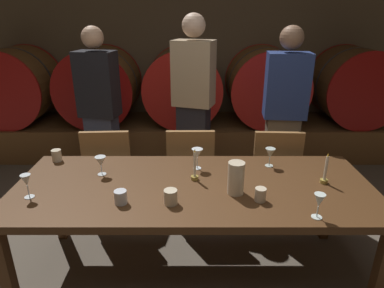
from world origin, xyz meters
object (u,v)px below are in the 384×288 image
Objects in this scene: guest_center at (195,106)px; wine_barrel_center at (185,86)px; wine_barrel_far_right at (355,86)px; wine_glass_far_right at (321,202)px; dining_table at (195,193)px; cup_center_left at (122,197)px; candle_left at (196,171)px; chair_right at (275,170)px; wine_barrel_left at (102,86)px; wine_barrel_far_left at (18,86)px; wine_glass_right at (272,154)px; candle_right at (327,175)px; cup_center_right at (172,197)px; cup_far_right at (262,195)px; pitcher at (237,178)px; cup_far_left at (58,155)px; wine_glass_center at (199,154)px; wine_barrel_right at (267,86)px; chair_center at (192,168)px; wine_glass_far_left at (28,181)px; guest_left at (102,110)px; guest_right at (285,117)px; chair_left at (112,169)px.

wine_barrel_center is at bearing -64.66° from guest_center.
wine_barrel_far_right is 6.46× the size of wine_glass_far_right.
guest_center reaches higher than wine_glass_far_right.
wine_barrel_far_right is 0.40× the size of dining_table.
wine_barrel_center reaches higher than cup_center_left.
candle_left is at bearing 34.42° from cup_center_left.
wine_barrel_left is at bearing -37.19° from chair_right.
wine_barrel_far_left reaches higher than wine_glass_right.
chair_right is at bearing -28.13° from wine_barrel_far_left.
candle_right is 2.39× the size of cup_center_right.
cup_center_right is 0.54m from cup_far_right.
wine_barrel_far_left is 4.53× the size of pitcher.
wine_glass_far_right is 1.65× the size of cup_far_left.
candle_right is 0.63m from pitcher.
dining_table is 0.29m from cup_center_right.
wine_barrel_left is 2.63m from cup_center_left.
wine_glass_center is 0.54m from wine_glass_right.
chair_center is (-0.95, -1.56, -0.41)m from wine_barrel_right.
dining_table is 15.98× the size of wine_glass_far_right.
cup_far_left is (-1.97, -1.91, -0.13)m from wine_barrel_right.
wine_glass_far_right is (0.42, -0.27, -0.00)m from pitcher.
pitcher is 1.28m from wine_glass_far_left.
candle_right is (-0.05, -2.26, -0.11)m from wine_barrel_right.
cup_center_right is at bearing -143.17° from wine_glass_right.
wine_glass_far_left is (-0.07, -1.48, -0.02)m from guest_left.
wine_barrel_left reaches higher than cup_far_right.
dining_table is 0.31m from wine_glass_center.
dining_table is (-2.04, -2.29, -0.24)m from wine_barrel_far_right.
cup_center_right is (0.91, -0.62, 0.00)m from cup_far_left.
wine_glass_far_left is (-1.73, -0.86, 0.35)m from chair_right.
wine_barrel_right is 2.48m from dining_table.
chair_center is 9.61× the size of cup_center_right.
cup_center_left is at bearing -178.05° from cup_far_right.
dining_table is at bearing 56.60° from guest_right.
wine_barrel_center is at bearing 0.00° from wine_barrel_left.
wine_barrel_center is 1.00× the size of wine_barrel_right.
chair_right is 10.54× the size of cup_center_left.
guest_left is at bearing -162.02° from wine_barrel_far_right.
guest_left reaches higher than wine_barrel_center.
guest_center is 11.51× the size of wine_glass_far_left.
cup_center_left is 0.99× the size of cup_far_right.
candle_right is at bearing 96.83° from guest_right.
guest_center is 1.55m from cup_center_left.
wine_glass_far_left is at bearing 97.96° from guest_left.
wine_barrel_center is at bearing 180.00° from wine_barrel_right.
wine_barrel_center is at bearing -46.30° from guest_right.
chair_left is 1.45m from chair_right.
guest_left is 11.90× the size of wine_glass_right.
guest_right is at bearing -51.79° from wine_barrel_center.
wine_barrel_right is 1.00× the size of wine_barrel_far_right.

